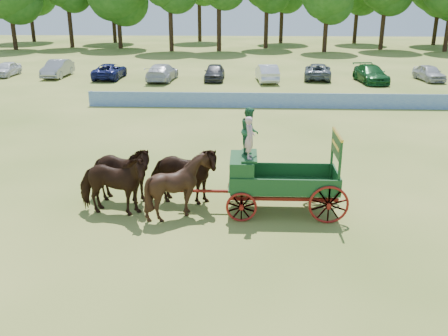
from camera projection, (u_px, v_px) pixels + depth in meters
ground at (326, 218)px, 17.80m from camera, size 160.00×160.00×0.00m
horse_lead_left at (112, 185)px, 17.67m from camera, size 2.85×1.56×2.30m
horse_lead_right at (120, 174)px, 18.71m from camera, size 2.90×1.73×2.30m
horse_wheel_left at (179, 186)px, 17.57m from camera, size 2.37×2.18×2.30m
horse_wheel_right at (183, 175)px, 18.61m from camera, size 2.85×1.56×2.30m
farm_dray at (263, 168)px, 17.83m from camera, size 6.00×2.00×3.79m
sponsor_banner at (274, 100)px, 34.63m from camera, size 26.00×0.08×1.05m
parked_cars at (244, 72)px, 45.71m from camera, size 46.79×7.19×1.60m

